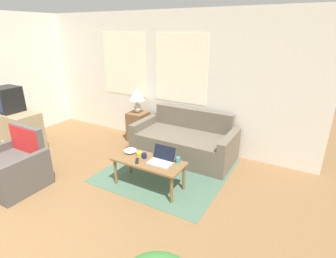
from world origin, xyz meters
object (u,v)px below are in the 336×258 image
object	(u,v)px
cup_yellow	(139,154)
cup_white	(144,156)
cup_navy	(178,160)
tv_remote	(137,161)
table_lamp	(137,96)
couch	(185,142)
laptop	(162,159)
coffee_table	(149,164)
snack_bowl	(130,151)
television	(7,99)
armchair	(15,169)

from	to	relation	value
cup_yellow	cup_white	xyz separation A→B (m)	(0.10, -0.01, 0.00)
cup_navy	tv_remote	world-z (taller)	cup_navy
table_lamp	couch	bearing A→B (deg)	-8.27
table_lamp	laptop	distance (m)	1.99
couch	tv_remote	bearing A→B (deg)	-95.89
couch	coffee_table	xyz separation A→B (m)	(-0.01, -1.21, 0.12)
couch	snack_bowl	xyz separation A→B (m)	(-0.40, -1.13, 0.21)
cup_yellow	couch	bearing A→B (deg)	80.29
cup_navy	snack_bowl	distance (m)	0.80
couch	television	xyz separation A→B (m)	(-3.00, -1.42, 0.76)
television	laptop	world-z (taller)	television
cup_white	snack_bowl	bearing A→B (deg)	170.70
table_lamp	snack_bowl	size ratio (longest dim) A/B	2.57
coffee_table	cup_navy	size ratio (longest dim) A/B	13.40
snack_bowl	armchair	bearing A→B (deg)	-143.23
couch	laptop	bearing A→B (deg)	-80.68
laptop	cup_yellow	distance (m)	0.39
cup_yellow	cup_white	world-z (taller)	cup_white
table_lamp	cup_white	world-z (taller)	table_lamp
cup_navy	tv_remote	bearing A→B (deg)	-153.28
couch	cup_navy	distance (m)	1.15
television	laptop	distance (m)	3.24
snack_bowl	tv_remote	world-z (taller)	snack_bowl
cup_white	tv_remote	distance (m)	0.15
armchair	coffee_table	world-z (taller)	armchair
television	cup_yellow	size ratio (longest dim) A/B	5.40
television	tv_remote	bearing A→B (deg)	1.98
couch	coffee_table	size ratio (longest dim) A/B	1.71
cup_white	armchair	bearing A→B (deg)	-149.64
cup_navy	cup_yellow	distance (m)	0.61
couch	table_lamp	bearing A→B (deg)	171.73
table_lamp	cup_navy	distance (m)	2.07
laptop	snack_bowl	size ratio (longest dim) A/B	1.70
cup_white	table_lamp	bearing A→B (deg)	128.93
armchair	cup_navy	xyz separation A→B (m)	(2.20, 1.12, 0.21)
cup_white	snack_bowl	xyz separation A→B (m)	(-0.30, 0.05, -0.01)
armchair	television	world-z (taller)	television
table_lamp	tv_remote	world-z (taller)	table_lamp
couch	table_lamp	xyz separation A→B (m)	(-1.20, 0.17, 0.70)
armchair	table_lamp	size ratio (longest dim) A/B	1.70
coffee_table	snack_bowl	size ratio (longest dim) A/B	5.37
couch	snack_bowl	distance (m)	1.22
armchair	cup_white	distance (m)	1.98
laptop	cup_yellow	bearing A→B (deg)	-179.96
table_lamp	snack_bowl	bearing A→B (deg)	-58.71
snack_bowl	couch	bearing A→B (deg)	70.45
armchair	tv_remote	bearing A→B (deg)	27.21
armchair	laptop	xyz separation A→B (m)	(1.99, 1.01, 0.22)
cup_yellow	snack_bowl	world-z (taller)	cup_yellow
armchair	cup_navy	distance (m)	2.47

